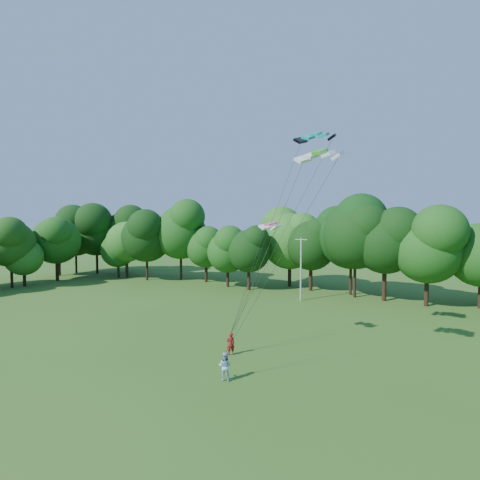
% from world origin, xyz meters
% --- Properties ---
extents(ground, '(160.00, 160.00, 0.00)m').
position_xyz_m(ground, '(0.00, 0.00, 0.00)').
color(ground, '#295D19').
rests_on(ground, ground).
extents(utility_pole, '(1.64, 0.25, 8.21)m').
position_xyz_m(utility_pole, '(2.24, 29.53, 4.22)').
color(utility_pole, '#AAAAA1').
rests_on(utility_pole, ground).
extents(kite_flyer_left, '(0.76, 0.74, 1.76)m').
position_xyz_m(kite_flyer_left, '(3.61, 8.00, 0.88)').
color(kite_flyer_left, maroon).
rests_on(kite_flyer_left, ground).
extents(kite_flyer_right, '(1.03, 0.87, 1.86)m').
position_xyz_m(kite_flyer_right, '(5.49, 3.78, 0.93)').
color(kite_flyer_right, '#A6CBE6').
rests_on(kite_flyer_right, ground).
extents(kite_teal, '(3.21, 1.47, 0.62)m').
position_xyz_m(kite_teal, '(9.00, 12.35, 17.37)').
color(kite_teal, '#05A9A0').
rests_on(kite_teal, ground).
extents(kite_green, '(3.27, 1.84, 0.62)m').
position_xyz_m(kite_green, '(10.62, 7.65, 15.08)').
color(kite_green, green).
rests_on(kite_green, ground).
extents(kite_pink, '(2.21, 1.68, 0.33)m').
position_xyz_m(kite_pink, '(5.58, 11.25, 10.21)').
color(kite_pink, '#FF468A').
rests_on(kite_pink, ground).
extents(tree_back_west, '(6.79, 6.79, 9.88)m').
position_xyz_m(tree_back_west, '(-33.85, 33.28, 6.17)').
color(tree_back_west, '#311E13').
rests_on(tree_back_west, ground).
extents(tree_back_center, '(9.95, 9.95, 14.48)m').
position_xyz_m(tree_back_center, '(7.29, 36.38, 9.04)').
color(tree_back_center, black).
rests_on(tree_back_center, ground).
extents(tree_flank_west, '(7.88, 7.88, 11.46)m').
position_xyz_m(tree_flank_west, '(-40.71, 17.84, 7.16)').
color(tree_flank_west, black).
rests_on(tree_flank_west, ground).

